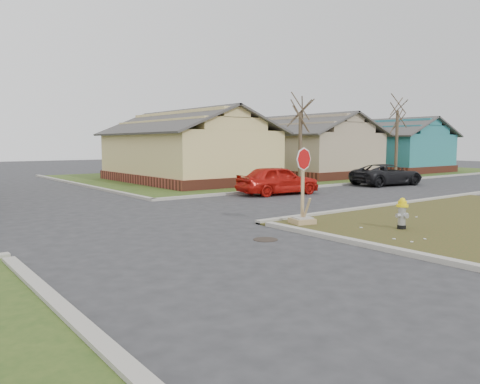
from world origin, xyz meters
TOP-DOWN VIEW (x-y plane):
  - ground at (0.00, 0.00)m, footprint 120.00×120.00m
  - verge_far_right at (22.00, 18.00)m, footprint 37.00×19.00m
  - curbs at (0.00, 5.00)m, footprint 80.00×40.00m
  - manhole at (2.20, -0.50)m, footprint 0.64×0.64m
  - side_house_yellow at (10.00, 16.50)m, footprint 7.60×11.60m
  - side_house_tan at (20.00, 16.50)m, footprint 7.60×11.60m
  - side_house_teal at (30.00, 16.50)m, footprint 7.60×11.60m
  - tree_mid_right at (14.00, 10.20)m, footprint 0.22×0.22m
  - tree_far_right at (24.00, 10.50)m, footprint 0.22×0.22m
  - fire_hydrant at (6.14, -1.89)m, footprint 0.33×0.33m
  - stop_sign at (4.51, 0.48)m, footprint 0.66×0.64m
  - red_sedan at (9.63, 7.29)m, footprint 4.33×2.23m
  - dark_pickup at (18.18, 7.13)m, footprint 4.79×2.76m

SIDE VIEW (x-z plane):
  - ground at x=0.00m, z-range 0.00..0.00m
  - curbs at x=0.00m, z-range -0.06..0.06m
  - manhole at x=2.20m, z-range 0.00..0.01m
  - verge_far_right at x=22.00m, z-range 0.00..0.05m
  - fire_hydrant at x=6.14m, z-range 0.09..0.99m
  - stop_sign at x=4.51m, z-range -0.61..1.71m
  - dark_pickup at x=18.18m, z-range 0.00..1.26m
  - red_sedan at x=9.63m, z-range 0.00..1.41m
  - tree_mid_right at x=14.00m, z-range 0.05..4.25m
  - side_house_yellow at x=10.00m, z-range -0.16..4.54m
  - side_house_tan at x=20.00m, z-range -0.16..4.54m
  - side_house_teal at x=30.00m, z-range -0.16..4.54m
  - tree_far_right at x=24.00m, z-range 0.05..4.81m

